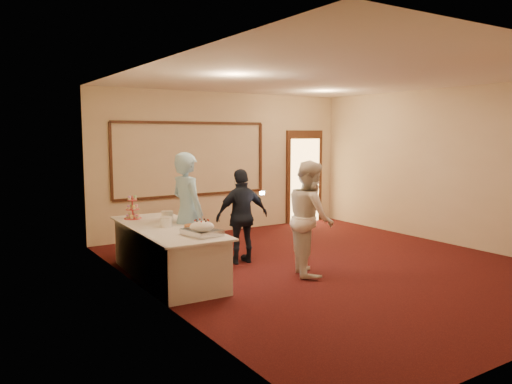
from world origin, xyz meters
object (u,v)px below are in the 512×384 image
plate_stack_b (167,216)px  man (188,213)px  pavlova_tray (202,229)px  plate_stack_a (166,222)px  buffet_table (167,252)px  woman (310,218)px  tart (192,227)px  guest (242,216)px  cupcake_stand (133,210)px

plate_stack_b → man: bearing=-51.4°
pavlova_tray → plate_stack_a: 0.84m
plate_stack_a → buffet_table: bearing=38.3°
plate_stack_b → woman: size_ratio=0.11×
pavlova_tray → tart: pavlova_tray is taller
man → woman: size_ratio=1.07×
man → guest: man is taller
pavlova_tray → tart: 0.51m
buffet_table → cupcake_stand: bearing=102.0°
plate_stack_a → guest: 1.40m
tart → cupcake_stand: bearing=109.6°
buffet_table → tart: (0.25, -0.33, 0.41)m
cupcake_stand → woman: (2.10, -1.90, -0.05)m
tart → man: (0.15, 0.47, 0.13)m
cupcake_stand → woman: size_ratio=0.23×
pavlova_tray → plate_stack_b: pavlova_tray is taller
cupcake_stand → pavlova_tray: bearing=-78.6°
buffet_table → tart: tart is taller
pavlova_tray → cupcake_stand: (-0.35, 1.75, 0.06)m
buffet_table → plate_stack_b: 0.65m
plate_stack_b → guest: size_ratio=0.12×
woman → guest: bearing=50.6°
buffet_table → cupcake_stand: 1.08m
plate_stack_b → tart: size_ratio=0.74×
pavlova_tray → guest: guest is taller
pavlova_tray → plate_stack_a: size_ratio=3.26×
buffet_table → guest: guest is taller
pavlova_tray → plate_stack_b: (0.02, 1.24, -0.01)m
pavlova_tray → plate_stack_a: (-0.17, 0.82, -0.01)m
cupcake_stand → plate_stack_a: (0.19, -0.93, -0.07)m
pavlova_tray → plate_stack_b: bearing=88.9°
buffet_table → cupcake_stand: cupcake_stand is taller
plate_stack_b → tart: plate_stack_b is taller
pavlova_tray → cupcake_stand: bearing=101.4°
plate_stack_a → tart: bearing=-51.0°
cupcake_stand → guest: 1.77m
pavlova_tray → guest: size_ratio=0.37×
buffet_table → cupcake_stand: size_ratio=6.50×
cupcake_stand → tart: cupcake_stand is taller
cupcake_stand → plate_stack_b: (0.38, -0.51, -0.06)m
tart → guest: guest is taller
plate_stack_a → plate_stack_b: bearing=65.5°
buffet_table → tart: size_ratio=10.11×
plate_stack_a → man: (0.41, 0.15, 0.08)m
man → guest: bearing=-98.2°
plate_stack_a → woman: bearing=-26.8°
buffet_table → woman: woman is taller
guest → buffet_table: bearing=12.0°
cupcake_stand → woman: bearing=-42.1°
tart → man: 0.51m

